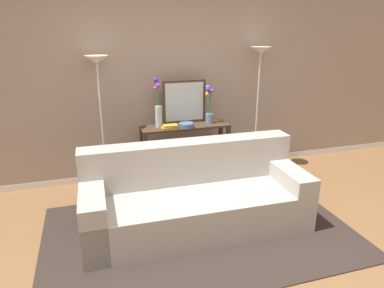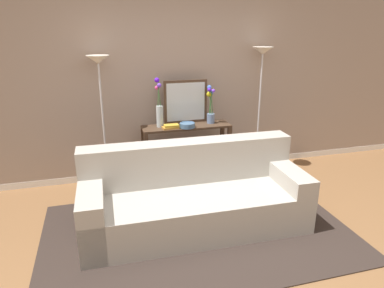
{
  "view_description": "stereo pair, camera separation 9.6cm",
  "coord_description": "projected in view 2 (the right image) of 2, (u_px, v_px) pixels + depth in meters",
  "views": [
    {
      "loc": [
        -1.07,
        -2.53,
        2.07
      ],
      "look_at": [
        0.05,
        1.15,
        0.74
      ],
      "focal_mm": 32.51,
      "sensor_mm": 36.0,
      "label": 1
    },
    {
      "loc": [
        -0.98,
        -2.56,
        2.07
      ],
      "look_at": [
        0.05,
        1.15,
        0.74
      ],
      "focal_mm": 32.51,
      "sensor_mm": 36.0,
      "label": 2
    }
  ],
  "objects": [
    {
      "name": "ground_plane",
      "position": [
        220.0,
        259.0,
        3.25
      ],
      "size": [
        16.0,
        16.0,
        0.02
      ],
      "primitive_type": "cube",
      "color": "brown"
    },
    {
      "name": "wall_mirror",
      "position": [
        186.0,
        102.0,
        4.64
      ],
      "size": [
        0.59,
        0.02,
        0.58
      ],
      "color": "#473323",
      "rests_on": "console_table"
    },
    {
      "name": "fruit_bowl",
      "position": [
        187.0,
        125.0,
        4.51
      ],
      "size": [
        0.2,
        0.2,
        0.06
      ],
      "color": "#4C7093",
      "rests_on": "console_table"
    },
    {
      "name": "floor_lamp_left",
      "position": [
        100.0,
        86.0,
        4.26
      ],
      "size": [
        0.28,
        0.28,
        1.72
      ],
      "color": "silver",
      "rests_on": "ground"
    },
    {
      "name": "back_wall",
      "position": [
        169.0,
        67.0,
        4.71
      ],
      "size": [
        12.0,
        0.15,
        3.04
      ],
      "color": "white",
      "rests_on": "ground"
    },
    {
      "name": "book_row_under_console",
      "position": [
        162.0,
        180.0,
        4.76
      ],
      "size": [
        0.25,
        0.17,
        0.13
      ],
      "color": "#6B3360",
      "rests_on": "ground"
    },
    {
      "name": "vase_tall_flowers",
      "position": [
        159.0,
        110.0,
        4.47
      ],
      "size": [
        0.09,
        0.12,
        0.64
      ],
      "color": "silver",
      "rests_on": "console_table"
    },
    {
      "name": "couch",
      "position": [
        194.0,
        199.0,
        3.69
      ],
      "size": [
        2.34,
        0.92,
        0.88
      ],
      "color": "#ADA89E",
      "rests_on": "ground"
    },
    {
      "name": "area_rug",
      "position": [
        198.0,
        232.0,
        3.65
      ],
      "size": [
        3.15,
        1.96,
        0.01
      ],
      "color": "#332823",
      "rests_on": "ground"
    },
    {
      "name": "console_table",
      "position": [
        186.0,
        144.0,
        4.69
      ],
      "size": [
        1.18,
        0.33,
        0.8
      ],
      "color": "#473323",
      "rests_on": "ground"
    },
    {
      "name": "floor_lamp_right",
      "position": [
        261.0,
        75.0,
        4.79
      ],
      "size": [
        0.28,
        0.28,
        1.79
      ],
      "color": "silver",
      "rests_on": "ground"
    },
    {
      "name": "vase_short_flowers",
      "position": [
        210.0,
        107.0,
        4.65
      ],
      "size": [
        0.11,
        0.12,
        0.51
      ],
      "color": "#6B84AD",
      "rests_on": "console_table"
    },
    {
      "name": "book_stack",
      "position": [
        171.0,
        127.0,
        4.47
      ],
      "size": [
        0.22,
        0.14,
        0.05
      ],
      "color": "#B77F33",
      "rests_on": "console_table"
    }
  ]
}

